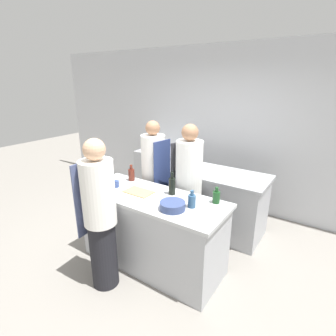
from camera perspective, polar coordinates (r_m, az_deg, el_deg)
ground_plane at (r=3.59m, az=-3.32°, el=-19.71°), size 16.00×16.00×0.00m
wall_back at (r=4.75m, az=12.22°, el=8.26°), size 8.00×0.06×2.80m
prep_counter at (r=3.32m, az=-3.48°, el=-13.39°), size 1.82×0.72×0.93m
pass_counter at (r=4.11m, az=9.11°, el=-6.89°), size 1.67×0.74×0.93m
oven_range at (r=5.14m, az=-1.28°, el=-1.26°), size 0.82×0.71×0.95m
chef_at_prep_near at (r=2.90m, az=-14.55°, el=-10.22°), size 0.37×0.35×1.70m
chef_at_stove at (r=3.79m, az=-3.11°, el=-2.49°), size 0.37×0.35×1.70m
chef_at_pass_far at (r=3.50m, az=4.45°, el=-4.33°), size 0.40×0.39×1.71m
bottle_olive_oil at (r=3.39m, az=-16.98°, el=-2.98°), size 0.08×0.08×0.23m
bottle_vinegar at (r=3.10m, az=0.89°, el=-3.84°), size 0.08×0.08×0.28m
bottle_wine at (r=2.95m, az=10.47°, el=-6.16°), size 0.08×0.08×0.19m
bottle_cooking_oil at (r=3.56m, az=-7.97°, el=-1.35°), size 0.09×0.09×0.22m
bottle_sauce at (r=2.82m, az=5.21°, el=-7.07°), size 0.08×0.08×0.19m
bowl_mixing_large at (r=2.78m, az=0.99°, el=-8.19°), size 0.27×0.27×0.08m
bowl_prep_small at (r=3.53m, az=-13.47°, el=-2.68°), size 0.19×0.19×0.08m
cup at (r=3.39m, az=-11.24°, el=-3.40°), size 0.08×0.08×0.08m
cutting_board at (r=3.21m, az=-6.38°, el=-5.16°), size 0.34×0.22×0.01m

